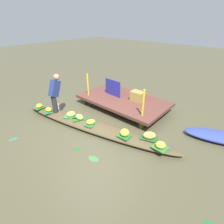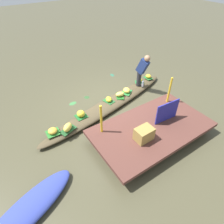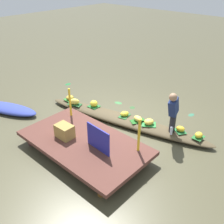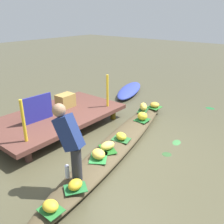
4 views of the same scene
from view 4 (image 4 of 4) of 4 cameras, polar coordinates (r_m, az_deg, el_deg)
The scene contains 29 objects.
canal_water at distance 5.14m, azimuth 1.42°, elevation -8.31°, with size 40.00×40.00×0.00m, color #4C4832.
dock_platform at distance 6.00m, azimuth -12.89°, elevation -1.01°, with size 3.20×1.80×0.35m.
vendor_boat at distance 5.09m, azimuth 1.43°, elevation -7.33°, with size 5.30×0.64×0.20m, color brown.
moored_boat at distance 8.51m, azimuth 4.11°, elevation 5.13°, with size 2.09×0.62×0.22m, color #3341A2.
leaf_mat_0 at distance 5.94m, azimuth 7.10°, elevation -1.83°, with size 0.33×0.31×0.01m, color #20662A.
banana_bunch_0 at distance 5.90m, azimuth 7.14°, elevation -0.96°, with size 0.24×0.24×0.20m, color yellow.
leaf_mat_1 at distance 6.53m, azimuth 7.33°, elevation 0.46°, with size 0.45×0.24×0.01m, color #205125.
banana_bunch_1 at distance 6.49m, azimuth 7.38°, elevation 1.26°, with size 0.32×0.18×0.20m, color #F3D252.
leaf_mat_2 at distance 3.81m, azimuth -8.57°, elevation -17.31°, with size 0.33×0.25×0.01m, color #247036.
banana_bunch_2 at distance 3.76m, azimuth -8.64°, elevation -16.49°, with size 0.23×0.19×0.14m, color gold.
leaf_mat_3 at distance 4.68m, azimuth -1.05°, elevation -8.68°, with size 0.42×0.25×0.01m, color #1F621F.
banana_bunch_3 at distance 4.65m, azimuth -1.06°, elevation -7.90°, with size 0.30×0.19×0.15m, color #F5CE57.
leaf_mat_4 at distance 4.43m, azimuth -3.19°, elevation -10.67°, with size 0.39×0.30×0.01m, color #2C863C.
banana_bunch_4 at distance 4.39m, azimuth -3.22°, elevation -9.80°, with size 0.28×0.23×0.16m, color #F6D04E.
leaf_mat_5 at distance 3.55m, azimuth -14.16°, elevation -21.41°, with size 0.32×0.25×0.01m, color #277331.
banana_bunch_5 at distance 3.50m, azimuth -14.27°, elevation -20.58°, with size 0.23×0.19×0.14m, color yellow.
leaf_mat_6 at distance 5.02m, azimuth 2.15°, elevation -6.40°, with size 0.36×0.25×0.01m, color #286530.
banana_bunch_6 at distance 4.99m, azimuth 2.16°, elevation -5.69°, with size 0.26×0.19×0.14m, color yellow.
leaf_mat_7 at distance 6.78m, azimuth 9.96°, elevation 1.14°, with size 0.35×0.32×0.01m, color #2D782C.
banana_bunch_7 at distance 6.75m, azimuth 10.00°, elevation 1.68°, with size 0.25×0.24×0.14m, color gold.
vendor_person at distance 3.66m, azimuth -9.95°, elevation -6.15°, with size 0.27×0.49×1.22m.
water_bottle at distance 3.98m, azimuth -10.48°, elevation -13.59°, with size 0.07×0.07×0.22m, color silver.
market_banner at distance 5.61m, azimuth -17.15°, elevation 0.74°, with size 0.74×0.03×0.59m, color navy.
railing_post_west at distance 4.75m, azimuth -20.07°, elevation -2.01°, with size 0.06×0.06×0.83m, color yellow.
railing_post_east at distance 6.21m, azimuth -1.08°, elevation 5.00°, with size 0.06×0.06×0.83m, color yellow.
produce_crate at distance 6.35m, azimuth -10.87°, elevation 2.64°, with size 0.44×0.32×0.34m, color #A18240.
drifting_plant_1 at distance 7.72m, azimuth 22.05°, elevation 0.84°, with size 0.26×0.18×0.01m, color #1B662F.
drifting_plant_2 at distance 5.50m, azimuth 14.93°, elevation -6.92°, with size 0.27×0.17×0.01m, color #3A793D.
drifting_plant_3 at distance 5.03m, azimuth 12.74°, elevation -9.65°, with size 0.17×0.19×0.01m, color #2E552A.
Camera 4 is at (-3.51, -2.69, 2.62)m, focal length 38.93 mm.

